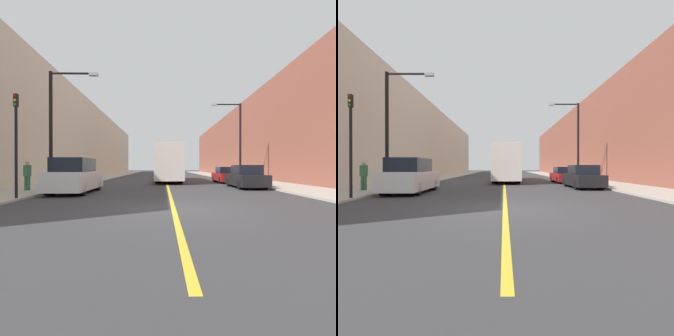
% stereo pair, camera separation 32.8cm
% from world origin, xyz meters
% --- Properties ---
extents(ground_plane, '(200.00, 200.00, 0.00)m').
position_xyz_m(ground_plane, '(0.00, 0.00, 0.00)').
color(ground_plane, '#38383A').
extents(sidewalk_left, '(3.71, 72.00, 0.10)m').
position_xyz_m(sidewalk_left, '(-8.29, 30.00, 0.05)').
color(sidewalk_left, '#B2AA9E').
rests_on(sidewalk_left, ground).
extents(sidewalk_right, '(3.71, 72.00, 0.10)m').
position_xyz_m(sidewalk_right, '(8.29, 30.00, 0.05)').
color(sidewalk_right, '#B2AA9E').
rests_on(sidewalk_right, ground).
extents(building_row_left, '(4.00, 72.00, 10.39)m').
position_xyz_m(building_row_left, '(-12.15, 30.00, 5.19)').
color(building_row_left, beige).
rests_on(building_row_left, ground).
extents(building_row_right, '(4.00, 72.00, 10.01)m').
position_xyz_m(building_row_right, '(12.15, 30.00, 5.01)').
color(building_row_right, brown).
rests_on(building_row_right, ground).
extents(road_center_line, '(0.16, 72.00, 0.01)m').
position_xyz_m(road_center_line, '(0.00, 30.00, 0.00)').
color(road_center_line, gold).
rests_on(road_center_line, ground).
extents(bus, '(2.40, 11.71, 3.42)m').
position_xyz_m(bus, '(0.15, 17.11, 1.83)').
color(bus, silver).
rests_on(bus, ground).
extents(parked_suv_left, '(1.95, 4.83, 1.91)m').
position_xyz_m(parked_suv_left, '(-5.19, 5.61, 0.88)').
color(parked_suv_left, silver).
rests_on(parked_suv_left, ground).
extents(car_right_near, '(1.79, 4.49, 1.55)m').
position_xyz_m(car_right_near, '(5.28, 8.77, 0.70)').
color(car_right_near, black).
rests_on(car_right_near, ground).
extents(car_right_mid, '(1.82, 4.49, 1.44)m').
position_xyz_m(car_right_mid, '(5.37, 14.62, 0.65)').
color(car_right_mid, maroon).
rests_on(car_right_mid, ground).
extents(street_lamp_left, '(2.78, 0.24, 6.75)m').
position_xyz_m(street_lamp_left, '(-6.46, 6.13, 4.02)').
color(street_lamp_left, black).
rests_on(street_lamp_left, sidewalk_left).
extents(street_lamp_right, '(2.78, 0.24, 7.14)m').
position_xyz_m(street_lamp_right, '(6.47, 14.92, 4.22)').
color(street_lamp_right, black).
rests_on(street_lamp_right, sidewalk_right).
extents(traffic_light, '(0.16, 0.18, 4.44)m').
position_xyz_m(traffic_light, '(-6.63, 2.43, 2.51)').
color(traffic_light, black).
rests_on(traffic_light, sidewalk_left).
extents(pedestrian, '(0.37, 0.23, 1.67)m').
position_xyz_m(pedestrian, '(-8.05, 6.11, 0.97)').
color(pedestrian, '#336B47').
rests_on(pedestrian, sidewalk_left).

